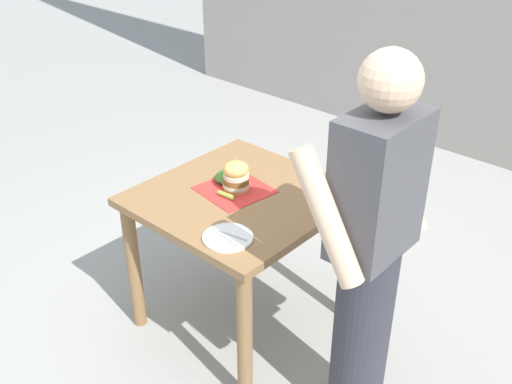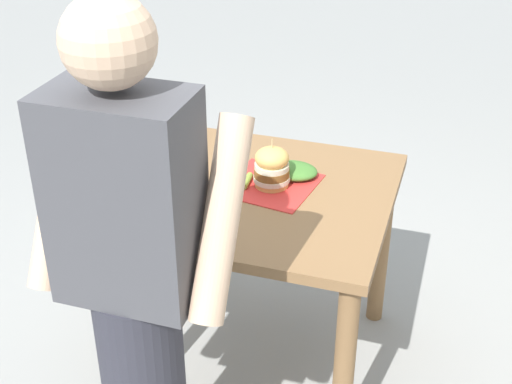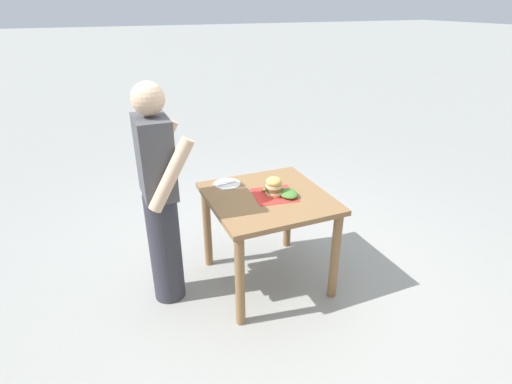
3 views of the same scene
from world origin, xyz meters
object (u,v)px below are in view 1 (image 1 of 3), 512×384
Objects in this scene: sandwich at (236,176)px; diner_across_table at (370,252)px; side_salad at (231,175)px; pickle_spear at (226,195)px; side_plate_with_forks at (228,238)px; patio_table at (241,219)px.

diner_across_table is (0.13, 0.84, 0.02)m from sandwich.
sandwich is 1.04× the size of side_salad.
pickle_spear is 0.19m from side_salad.
side_salad reaches higher than side_plate_with_forks.
diner_across_table is (0.12, 0.80, 0.24)m from patio_table.
diner_across_table is (0.04, 0.82, 0.08)m from pickle_spear.
side_salad is at bearing -101.33° from diner_across_table.
side_salad is (-0.39, -0.36, 0.02)m from side_plate_with_forks.
side_salad is at bearing -117.68° from patio_table.
diner_across_table is (0.19, 0.93, 0.07)m from side_salad.
pickle_spear is at bearing -18.42° from patio_table.
side_salad is (-0.07, -0.14, 0.17)m from patio_table.
side_salad is at bearing -137.29° from side_plate_with_forks.
side_salad is 0.96m from diner_across_table.
patio_table is 0.22m from sandwich.
side_plate_with_forks reaches higher than patio_table.
patio_table is 0.54× the size of diner_across_table.
patio_table is at bearing -98.22° from diner_across_table.
pickle_spear is 0.43× the size of side_plate_with_forks.
sandwich reaches higher than side_plate_with_forks.
patio_table is 0.42m from side_plate_with_forks.
patio_table is 4.16× the size of side_plate_with_forks.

